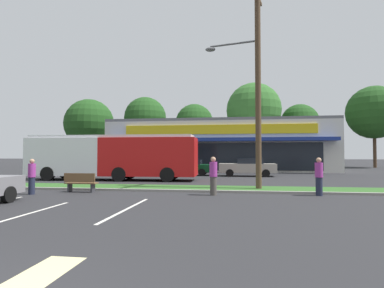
# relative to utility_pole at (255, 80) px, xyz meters

# --- Properties ---
(grass_median) EXTENTS (56.00, 2.20, 0.12)m
(grass_median) POSITION_rel_utility_pole_xyz_m (-4.50, 0.10, -5.74)
(grass_median) COLOR #2D5B23
(grass_median) RESTS_ON ground_plane
(curb_lip) EXTENTS (56.00, 0.24, 0.12)m
(curb_lip) POSITION_rel_utility_pole_xyz_m (-4.50, -1.12, -5.74)
(curb_lip) COLOR gray
(curb_lip) RESTS_ON ground_plane
(parking_stripe_1) EXTENTS (0.12, 4.80, 0.01)m
(parking_stripe_1) POSITION_rel_utility_pole_xyz_m (-7.56, -7.46, -5.79)
(parking_stripe_1) COLOR silver
(parking_stripe_1) RESTS_ON ground_plane
(parking_stripe_2) EXTENTS (0.12, 4.80, 0.01)m
(parking_stripe_2) POSITION_rel_utility_pole_xyz_m (-4.76, -6.12, -5.79)
(parking_stripe_2) COLOR silver
(parking_stripe_2) RESTS_ON ground_plane
(lot_arrow) EXTENTS (0.70, 1.60, 0.01)m
(lot_arrow) POSITION_rel_utility_pole_xyz_m (-4.08, -11.81, -5.79)
(lot_arrow) COLOR beige
(lot_arrow) RESTS_ON ground_plane
(storefront_building) EXTENTS (25.12, 11.52, 5.79)m
(storefront_building) POSITION_rel_utility_pole_xyz_m (-2.88, 21.19, -2.90)
(storefront_building) COLOR beige
(storefront_building) RESTS_ON ground_plane
(tree_far_left) EXTENTS (7.81, 7.81, 10.72)m
(tree_far_left) POSITION_rel_utility_pole_xyz_m (-24.33, 30.36, 1.01)
(tree_far_left) COLOR #473323
(tree_far_left) RESTS_ON ground_plane
(tree_left) EXTENTS (6.51, 6.51, 10.77)m
(tree_left) POSITION_rel_utility_pole_xyz_m (-14.95, 30.06, 1.70)
(tree_left) COLOR #473323
(tree_left) RESTS_ON ground_plane
(tree_mid_left) EXTENTS (5.69, 5.69, 9.51)m
(tree_mid_left) POSITION_rel_utility_pole_xyz_m (-7.23, 30.01, 0.84)
(tree_mid_left) COLOR #473323
(tree_mid_left) RESTS_ON ground_plane
(tree_mid) EXTENTS (7.87, 7.87, 12.20)m
(tree_mid) POSITION_rel_utility_pole_xyz_m (1.60, 28.94, 2.46)
(tree_mid) COLOR #473323
(tree_mid) RESTS_ON ground_plane
(tree_mid_right) EXTENTS (5.65, 5.65, 9.33)m
(tree_mid_right) POSITION_rel_utility_pole_xyz_m (8.44, 31.21, 0.69)
(tree_mid_right) COLOR #473323
(tree_mid_right) RESTS_ON ground_plane
(tree_right) EXTENTS (7.46, 7.46, 11.53)m
(tree_right) POSITION_rel_utility_pole_xyz_m (18.34, 30.20, 1.99)
(tree_right) COLOR #473323
(tree_right) RESTS_ON ground_plane
(utility_pole) EXTENTS (3.15, 2.37, 10.89)m
(utility_pole) POSITION_rel_utility_pole_xyz_m (0.00, 0.00, 0.00)
(utility_pole) COLOR #4C3826
(utility_pole) RESTS_ON ground_plane
(city_bus) EXTENTS (12.42, 2.93, 3.25)m
(city_bus) POSITION_rel_utility_pole_xyz_m (-9.97, 5.21, -4.03)
(city_bus) COLOR #B71414
(city_bus) RESTS_ON ground_plane
(bus_stop_bench) EXTENTS (1.60, 0.45, 0.95)m
(bus_stop_bench) POSITION_rel_utility_pole_xyz_m (-8.66, -1.93, -5.29)
(bus_stop_bench) COLOR brown
(bus_stop_bench) RESTS_ON ground_plane
(car_2) EXTENTS (4.52, 1.89, 1.38)m
(car_2) POSITION_rel_utility_pole_xyz_m (-5.30, 11.07, -5.07)
(car_2) COLOR #0C3F1E
(car_2) RESTS_ON ground_plane
(car_3) EXTENTS (4.66, 1.98, 1.36)m
(car_3) POSITION_rel_utility_pole_xyz_m (-14.30, 10.86, -5.08)
(car_3) COLOR slate
(car_3) RESTS_ON ground_plane
(car_4) EXTENTS (4.78, 1.94, 1.50)m
(car_4) POSITION_rel_utility_pole_xyz_m (-0.02, 10.60, -5.01)
(car_4) COLOR #9E998C
(car_4) RESTS_ON ground_plane
(pedestrian_near_bench) EXTENTS (0.36, 0.36, 1.76)m
(pedestrian_near_bench) POSITION_rel_utility_pole_xyz_m (-2.07, -2.12, -4.91)
(pedestrian_near_bench) COLOR #47423D
(pedestrian_near_bench) RESTS_ON ground_plane
(pedestrian_by_pole) EXTENTS (0.34, 0.34, 1.67)m
(pedestrian_by_pole) POSITION_rel_utility_pole_xyz_m (-10.54, -3.00, -4.96)
(pedestrian_by_pole) COLOR #1E2338
(pedestrian_by_pole) RESTS_ON ground_plane
(pedestrian_mid) EXTENTS (0.35, 0.35, 1.73)m
(pedestrian_mid) POSITION_rel_utility_pole_xyz_m (2.70, -1.61, -4.93)
(pedestrian_mid) COLOR #1E2338
(pedestrian_mid) RESTS_ON ground_plane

